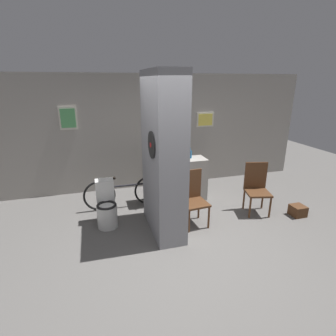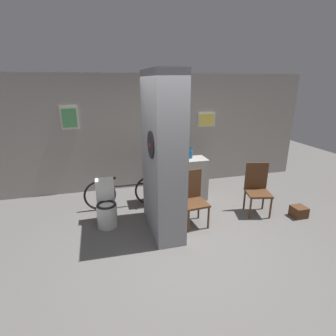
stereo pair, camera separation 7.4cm
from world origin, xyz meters
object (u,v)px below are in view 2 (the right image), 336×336
object	(u,v)px
chair_near_pillar	(192,196)
bicycle	(126,192)
toilet	(106,207)
bottle_tall	(185,153)
chair_by_doorway	(257,187)

from	to	relation	value
chair_near_pillar	bicycle	distance (m)	1.43
toilet	bottle_tall	world-z (taller)	bottle_tall
chair_near_pillar	chair_by_doorway	size ratio (longest dim) A/B	1.00
toilet	chair_near_pillar	xyz separation A→B (m)	(1.46, -0.35, 0.18)
chair_by_doorway	bicycle	size ratio (longest dim) A/B	0.60
bicycle	bottle_tall	xyz separation A→B (m)	(1.27, 0.06, 0.70)
chair_by_doorway	bottle_tall	bearing A→B (deg)	155.50
chair_near_pillar	bottle_tall	size ratio (longest dim) A/B	2.76
toilet	bottle_tall	distance (m)	1.92
toilet	bicycle	world-z (taller)	toilet
toilet	bottle_tall	bearing A→B (deg)	21.36
chair_near_pillar	chair_by_doorway	bearing A→B (deg)	-1.51
chair_near_pillar	bottle_tall	distance (m)	1.14
toilet	chair_by_doorway	world-z (taller)	chair_by_doorway
bottle_tall	toilet	bearing A→B (deg)	-158.64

